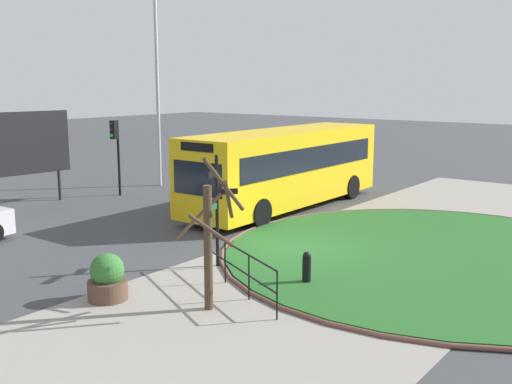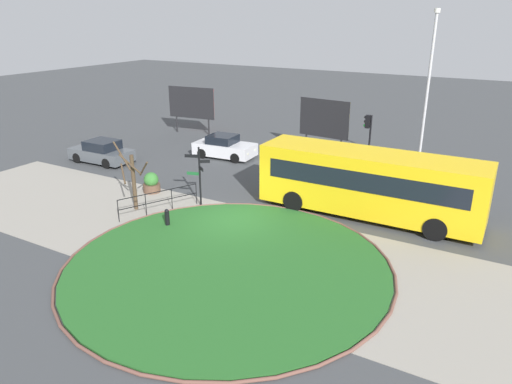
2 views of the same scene
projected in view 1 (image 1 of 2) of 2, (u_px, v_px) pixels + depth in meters
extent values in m
plane|color=#3D3F42|center=(292.00, 251.00, 17.53)|extent=(120.00, 120.00, 0.00)
cube|color=gray|center=(358.00, 264.00, 16.23)|extent=(32.00, 7.68, 0.02)
cylinder|color=#235B23|center=(439.00, 255.00, 16.93)|extent=(12.03, 12.03, 0.10)
torus|color=brown|center=(439.00, 255.00, 16.93)|extent=(12.34, 12.34, 0.11)
cylinder|color=black|center=(217.00, 213.00, 15.85)|extent=(0.09, 0.09, 2.91)
sphere|color=black|center=(216.00, 156.00, 15.58)|extent=(0.10, 0.10, 0.10)
cube|color=black|center=(212.00, 174.00, 15.30)|extent=(0.61, 0.28, 0.15)
cube|color=black|center=(218.00, 180.00, 15.97)|extent=(0.40, 0.30, 0.15)
cube|color=black|center=(228.00, 192.00, 15.83)|extent=(0.44, 0.34, 0.15)
cube|color=#195128|center=(211.00, 208.00, 15.49)|extent=(0.59, 0.21, 0.15)
cylinder|color=black|center=(307.00, 271.00, 14.54)|extent=(0.21, 0.21, 0.70)
sphere|color=black|center=(307.00, 256.00, 14.47)|extent=(0.20, 0.20, 0.20)
cube|color=black|center=(236.00, 248.00, 13.98)|extent=(1.75, 3.56, 0.03)
cube|color=black|center=(237.00, 268.00, 14.06)|extent=(1.75, 3.56, 0.03)
cylinder|color=black|center=(205.00, 249.00, 15.81)|extent=(0.04, 0.04, 1.06)
cylinder|color=black|center=(225.00, 262.00, 14.65)|extent=(0.04, 0.04, 1.06)
cylinder|color=black|center=(249.00, 278.00, 13.49)|extent=(0.04, 0.04, 1.06)
cylinder|color=black|center=(277.00, 296.00, 12.34)|extent=(0.04, 0.04, 1.06)
cube|color=yellow|center=(286.00, 166.00, 23.37)|extent=(10.14, 2.61, 2.76)
cube|color=black|center=(314.00, 158.00, 22.55)|extent=(8.91, 0.10, 0.88)
cube|color=black|center=(259.00, 154.00, 24.05)|extent=(8.91, 0.10, 0.88)
cube|color=black|center=(197.00, 179.00, 19.35)|extent=(0.04, 2.06, 1.10)
cube|color=black|center=(197.00, 147.00, 19.17)|extent=(0.03, 1.38, 0.28)
cylinder|color=black|center=(260.00, 213.00, 20.34)|extent=(1.00, 0.31, 1.00)
cylinder|color=black|center=(208.00, 205.00, 21.71)|extent=(1.00, 0.31, 1.00)
cylinder|color=black|center=(351.00, 187.00, 25.44)|extent=(1.00, 0.31, 1.00)
cylinder|color=black|center=(305.00, 181.00, 26.81)|extent=(1.00, 0.31, 1.00)
cube|color=#EAEACC|center=(8.00, 218.00, 19.08)|extent=(0.03, 0.20, 0.12)
cylinder|color=black|center=(119.00, 158.00, 25.92)|extent=(0.11, 0.11, 3.26)
cube|color=black|center=(114.00, 130.00, 25.52)|extent=(0.29, 0.29, 0.78)
sphere|color=black|center=(111.00, 124.00, 25.35)|extent=(0.16, 0.16, 0.16)
sphere|color=black|center=(112.00, 130.00, 25.40)|extent=(0.16, 0.16, 0.16)
sphere|color=green|center=(112.00, 136.00, 25.44)|extent=(0.16, 0.16, 0.16)
cylinder|color=#B7B7BC|center=(158.00, 91.00, 27.98)|extent=(0.16, 0.16, 8.93)
cylinder|color=black|center=(59.00, 171.00, 24.99)|extent=(0.12, 0.12, 2.48)
cube|color=yellow|center=(27.00, 143.00, 23.83)|extent=(3.46, 0.45, 2.39)
cube|color=black|center=(28.00, 143.00, 23.79)|extent=(3.55, 0.37, 2.49)
cylinder|color=brown|center=(108.00, 290.00, 13.57)|extent=(0.90, 0.90, 0.46)
sphere|color=#33702D|center=(107.00, 270.00, 13.49)|extent=(0.77, 0.77, 0.77)
cylinder|color=#423323|center=(208.00, 249.00, 12.79)|extent=(0.19, 0.19, 2.73)
cylinder|color=#423323|center=(199.00, 216.00, 13.15)|extent=(1.04, 0.57, 0.97)
cylinder|color=#423323|center=(229.00, 200.00, 12.55)|extent=(0.86, 0.57, 0.97)
cylinder|color=#423323|center=(224.00, 185.00, 12.17)|extent=(1.11, 0.22, 1.22)
cylinder|color=#423323|center=(212.00, 231.00, 12.27)|extent=(0.80, 0.66, 0.77)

